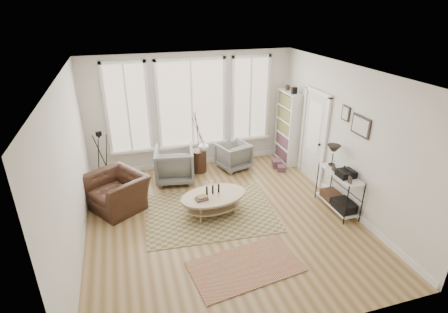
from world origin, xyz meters
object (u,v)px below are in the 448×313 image
object	(u,v)px
low_shelf	(339,187)
accent_chair	(117,191)
armchair_left	(175,165)
side_table	(198,143)
coffee_table	(213,199)
bookcase	(288,127)
armchair_right	(233,156)

from	to	relation	value
low_shelf	accent_chair	size ratio (longest dim) A/B	1.15
armchair_left	side_table	distance (m)	0.81
coffee_table	side_table	size ratio (longest dim) A/B	0.92
bookcase	accent_chair	size ratio (longest dim) A/B	1.81
bookcase	coffee_table	distance (m)	3.27
armchair_left	armchair_right	xyz separation A→B (m)	(1.56, 0.25, -0.07)
armchair_left	armchair_right	distance (m)	1.58
coffee_table	accent_chair	xyz separation A→B (m)	(-1.85, 0.82, 0.03)
accent_chair	side_table	bearing A→B (deg)	86.84
coffee_table	accent_chair	bearing A→B (deg)	156.20
side_table	coffee_table	bearing A→B (deg)	-94.53
armchair_left	side_table	xyz separation A→B (m)	(0.66, 0.32, 0.35)
side_table	accent_chair	bearing A→B (deg)	-149.97
bookcase	accent_chair	distance (m)	4.59
bookcase	armchair_left	size ratio (longest dim) A/B	2.24
coffee_table	armchair_right	size ratio (longest dim) A/B	1.96
side_table	bookcase	bearing A→B (deg)	-0.89
bookcase	side_table	distance (m)	2.41
low_shelf	accent_chair	world-z (taller)	low_shelf
bookcase	armchair_left	xyz separation A→B (m)	(-3.06, -0.28, -0.54)
armchair_left	armchair_right	size ratio (longest dim) A/B	1.22
bookcase	low_shelf	xyz separation A→B (m)	(-0.06, -2.52, -0.44)
armchair_right	armchair_left	bearing A→B (deg)	-7.20
coffee_table	armchair_right	bearing A→B (deg)	61.26
low_shelf	armchair_left	distance (m)	3.75
bookcase	low_shelf	size ratio (longest dim) A/B	1.58
bookcase	armchair_left	bearing A→B (deg)	-174.79
armchair_right	accent_chair	size ratio (longest dim) A/B	0.66
bookcase	side_table	bearing A→B (deg)	179.11
coffee_table	side_table	bearing A→B (deg)	85.47
coffee_table	accent_chair	distance (m)	2.03
coffee_table	armchair_left	size ratio (longest dim) A/B	1.61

